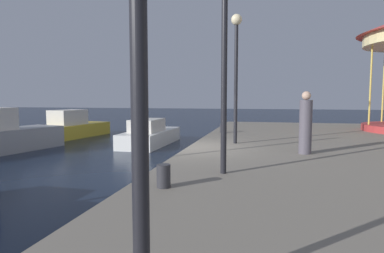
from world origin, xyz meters
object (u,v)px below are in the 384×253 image
Objects in this scene: motorboat_white at (150,135)px; lamp_post_mid_promenade at (225,29)px; person_mid_promenade at (306,125)px; bollard_center at (164,176)px; motorboat_yellow at (73,127)px; bollard_south at (223,128)px; lamp_post_far_end at (236,56)px.

lamp_post_mid_promenade reaches higher than motorboat_white.
motorboat_white is 9.02m from person_mid_promenade.
motorboat_yellow is at bearing 127.84° from bollard_center.
motorboat_yellow is 1.17× the size of lamp_post_mid_promenade.
bollard_south is at bearing -18.12° from motorboat_yellow.
lamp_post_far_end is (4.60, -4.33, 3.23)m from motorboat_white.
motorboat_yellow is 9.76m from bollard_south.
bollard_south is (3.76, -1.06, 0.51)m from motorboat_white.
bollard_center is at bearing -124.21° from lamp_post_mid_promenade.
motorboat_white is 1.12× the size of lamp_post_far_end.
motorboat_yellow is at bearing 160.29° from motorboat_white.
person_mid_promenade is (2.06, -1.66, -2.12)m from lamp_post_far_end.
motorboat_yellow is at bearing 146.79° from person_mid_promenade.
lamp_post_mid_promenade reaches higher than bollard_south.
lamp_post_mid_promenade is (10.26, -10.80, 3.10)m from motorboat_yellow.
motorboat_white is 1.13× the size of lamp_post_mid_promenade.
motorboat_yellow is 12.37× the size of bollard_south.
motorboat_white reaches higher than bollard_south.
person_mid_promenade is at bearing -33.21° from motorboat_yellow.
motorboat_yellow is 15.21m from lamp_post_mid_promenade.
motorboat_yellow is at bearing 161.88° from bollard_south.
lamp_post_mid_promenade is 8.28m from bollard_south.
lamp_post_far_end is (-0.16, 4.50, 0.03)m from lamp_post_mid_promenade.
motorboat_yellow is 12.37× the size of bollard_center.
motorboat_yellow reaches higher than bollard_center.
bollard_south is at bearing 90.77° from bollard_center.
motorboat_white is at bearing 138.02° from person_mid_promenade.
bollard_south is 9.05m from bollard_center.
lamp_post_far_end is at bearing -43.29° from motorboat_white.
person_mid_promenade is (6.66, -5.99, 1.11)m from motorboat_white.
motorboat_white is at bearing 164.26° from bollard_south.
bollard_center is (3.88, -10.11, 0.51)m from motorboat_white.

